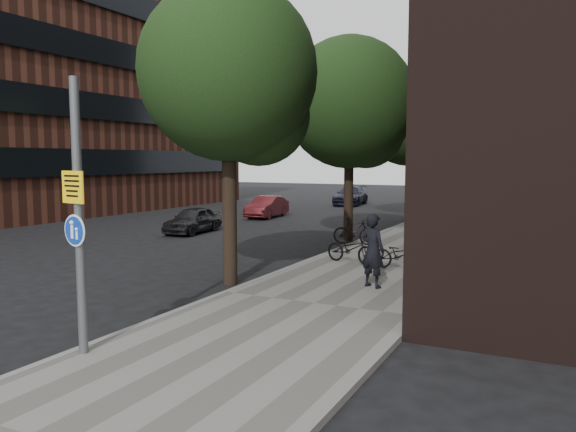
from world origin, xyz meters
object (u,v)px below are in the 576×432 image
Objects in this scene: pedestrian at (373,250)px; parked_bike_facade_near at (400,255)px; signpost at (79,216)px; parked_car_near at (193,220)px.

parked_bike_facade_near is at bearing -70.62° from pedestrian.
signpost is 1.30× the size of parked_car_near.
pedestrian is 2.40m from parked_bike_facade_near.
parked_car_near is at bearing 127.47° from signpost.
pedestrian is at bearing 75.27° from signpost.
signpost reaches higher than parked_bike_facade_near.
parked_car_near is (-10.35, 4.61, 0.02)m from parked_bike_facade_near.
parked_car_near is at bearing 75.84° from parked_bike_facade_near.
parked_bike_facade_near is at bearing 80.67° from signpost.
signpost is 2.66× the size of parked_bike_facade_near.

